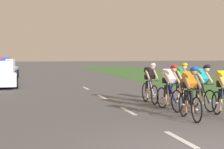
{
  "coord_description": "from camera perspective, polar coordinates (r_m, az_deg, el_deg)",
  "views": [
    {
      "loc": [
        -3.36,
        -5.92,
        1.88
      ],
      "look_at": [
        -0.1,
        7.02,
        1.1
      ],
      "focal_mm": 57.64,
      "sensor_mm": 36.0,
      "label": 1
    }
  ],
  "objects": [
    {
      "name": "cyclist_second",
      "position": [
        11.02,
        17.41,
        -2.51
      ],
      "size": [
        0.45,
        1.72,
        1.56
      ],
      "color": "black",
      "rests_on": "ground"
    },
    {
      "name": "police_car_second",
      "position": [
        27.44,
        -16.86,
        0.7
      ],
      "size": [
        2.19,
        4.49,
        1.59
      ],
      "color": "white",
      "rests_on": "ground"
    },
    {
      "name": "cyclist_sixth",
      "position": [
        14.01,
        10.89,
        -1.19
      ],
      "size": [
        0.42,
        1.72,
        1.56
      ],
      "color": "black",
      "rests_on": "ground"
    },
    {
      "name": "cyclist_lead",
      "position": [
        10.41,
        12.29,
        -2.76
      ],
      "size": [
        0.44,
        1.72,
        1.56
      ],
      "color": "black",
      "rests_on": "ground"
    },
    {
      "name": "grass_verge",
      "position": [
        22.87,
        14.94,
        -1.47
      ],
      "size": [
        7.0,
        60.0,
        0.01
      ],
      "primitive_type": "cube",
      "color": "#3D7033",
      "rests_on": "ground"
    },
    {
      "name": "cyclist_fifth",
      "position": [
        13.67,
        6.05,
        -1.26
      ],
      "size": [
        0.42,
        1.72,
        1.56
      ],
      "color": "black",
      "rests_on": "ground"
    },
    {
      "name": "lane_markings_centre",
      "position": [
        11.83,
        2.57,
        -5.79
      ],
      "size": [
        0.14,
        17.6,
        0.01
      ],
      "color": "white",
      "rests_on": "ground"
    },
    {
      "name": "cyclist_fourth",
      "position": [
        12.32,
        14.08,
        -1.85
      ],
      "size": [
        0.44,
        1.72,
        1.56
      ],
      "color": "black",
      "rests_on": "ground"
    },
    {
      "name": "cyclist_third",
      "position": [
        11.99,
        9.13,
        -1.93
      ],
      "size": [
        0.45,
        1.72,
        1.56
      ],
      "color": "black",
      "rests_on": "ground"
    }
  ]
}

